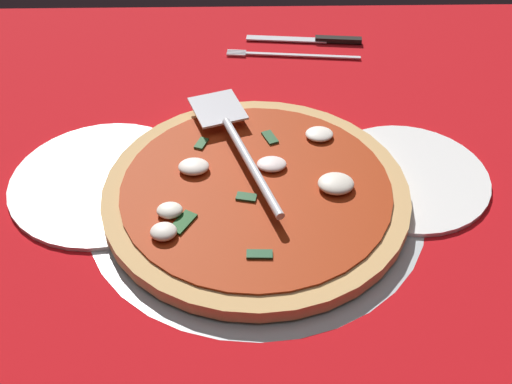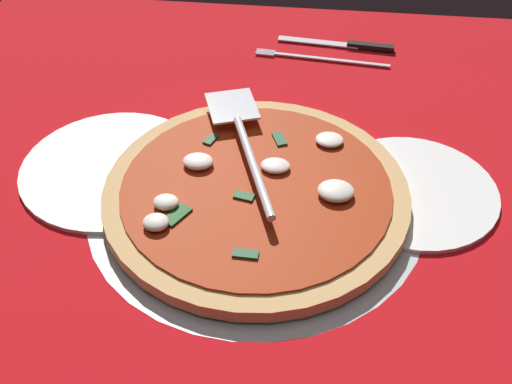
% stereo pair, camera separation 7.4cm
% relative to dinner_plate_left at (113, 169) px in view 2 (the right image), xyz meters
% --- Properties ---
extents(ground_plane, '(1.08, 1.08, 0.01)m').
position_rel_dinner_plate_left_xyz_m(ground_plane, '(0.20, -0.07, -0.01)').
color(ground_plane, '#B40F14').
extents(pizza_pan, '(0.40, 0.40, 0.01)m').
position_rel_dinner_plate_left_xyz_m(pizza_pan, '(0.19, -0.04, -0.00)').
color(pizza_pan, '#AEB8BC').
rests_on(pizza_pan, ground_plane).
extents(dinner_plate_left, '(0.23, 0.23, 0.01)m').
position_rel_dinner_plate_left_xyz_m(dinner_plate_left, '(0.00, 0.00, 0.00)').
color(dinner_plate_left, white).
rests_on(dinner_plate_left, ground_plane).
extents(dinner_plate_right, '(0.20, 0.20, 0.01)m').
position_rel_dinner_plate_left_xyz_m(dinner_plate_right, '(0.37, 0.00, 0.00)').
color(dinner_plate_right, white).
rests_on(dinner_plate_right, ground_plane).
extents(pizza, '(0.36, 0.36, 0.03)m').
position_rel_dinner_plate_left_xyz_m(pizza, '(0.19, -0.04, 0.01)').
color(pizza, tan).
rests_on(pizza, pizza_pan).
extents(pizza_server, '(0.12, 0.25, 0.01)m').
position_rel_dinner_plate_left_xyz_m(pizza_server, '(0.16, 0.03, 0.04)').
color(pizza_server, silver).
rests_on(pizza_server, pizza).
extents(place_setting_far, '(0.22, 0.13, 0.01)m').
position_rel_dinner_plate_left_xyz_m(place_setting_far, '(0.27, 0.32, -0.00)').
color(place_setting_far, white).
rests_on(place_setting_far, ground_plane).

